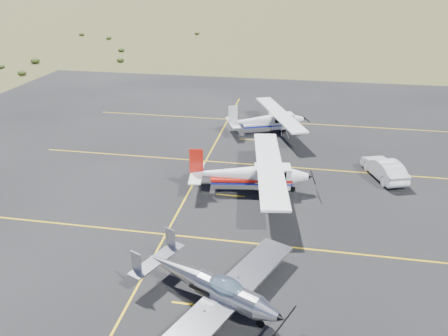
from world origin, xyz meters
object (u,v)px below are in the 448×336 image
(aircraft_cessna, at_px, (251,173))
(aircraft_plain, at_px, (268,120))
(aircraft_low_wing, at_px, (213,287))
(sedan, at_px, (384,169))

(aircraft_cessna, relative_size, aircraft_plain, 1.15)
(aircraft_low_wing, distance_m, aircraft_cessna, 11.73)
(aircraft_low_wing, distance_m, sedan, 18.53)
(aircraft_cessna, xyz_separation_m, aircraft_plain, (0.09, 12.43, -0.14))
(aircraft_plain, xyz_separation_m, sedan, (9.47, -8.50, -0.49))
(aircraft_cessna, distance_m, aircraft_plain, 12.43)
(aircraft_low_wing, height_order, sedan, aircraft_low_wing)
(aircraft_low_wing, bearing_deg, aircraft_plain, 113.12)
(aircraft_plain, distance_m, sedan, 12.74)
(aircraft_low_wing, relative_size, aircraft_plain, 0.91)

